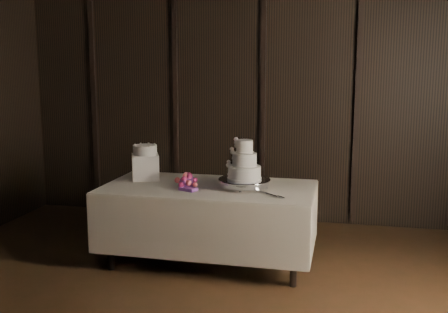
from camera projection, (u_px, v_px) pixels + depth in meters
room at (171, 134)px, 2.94m from camera, size 6.08×7.08×3.08m
display_table at (209, 221)px, 5.01m from camera, size 2.00×1.05×0.76m
cake_stand at (244, 184)px, 4.84m from camera, size 0.54×0.54×0.09m
wedding_cake at (241, 164)px, 4.80m from camera, size 0.35×0.30×0.36m
bouquet at (187, 182)px, 4.88m from camera, size 0.38×0.43×0.17m
box_pedestal at (145, 167)px, 5.24m from camera, size 0.34×0.34×0.25m
small_cake at (145, 150)px, 5.21m from camera, size 0.31×0.31×0.10m
cake_knife at (267, 194)px, 4.63m from camera, size 0.29×0.27×0.01m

